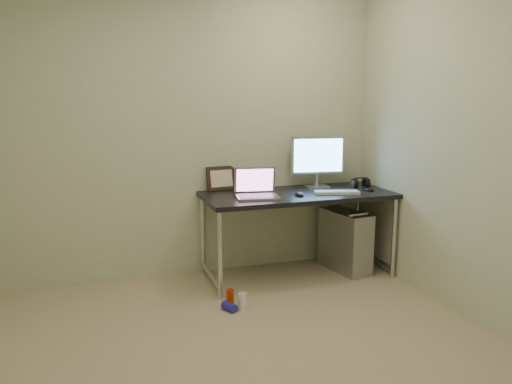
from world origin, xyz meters
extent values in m
plane|color=tan|center=(0.00, 0.00, 0.00)|extent=(3.50, 3.50, 0.00)
cube|color=beige|center=(0.00, 1.75, 1.25)|extent=(3.50, 0.02, 2.50)
cube|color=beige|center=(1.75, 0.00, 1.25)|extent=(0.02, 3.50, 2.50)
cube|color=black|center=(0.93, 1.39, 0.73)|extent=(1.65, 0.72, 0.04)
cylinder|color=silver|center=(0.14, 1.07, 0.35)|extent=(0.04, 0.04, 0.71)
cylinder|color=silver|center=(0.14, 1.71, 0.35)|extent=(0.04, 0.04, 0.71)
cylinder|color=silver|center=(1.71, 1.07, 0.35)|extent=(0.04, 0.04, 0.71)
cylinder|color=silver|center=(1.71, 1.71, 0.35)|extent=(0.04, 0.04, 0.71)
cylinder|color=silver|center=(0.14, 1.39, 0.08)|extent=(0.04, 0.64, 0.04)
cylinder|color=silver|center=(1.71, 1.39, 0.08)|extent=(0.04, 0.64, 0.04)
cube|color=#A3A2A6|center=(1.40, 1.37, 0.28)|extent=(0.32, 0.56, 0.55)
cylinder|color=silver|center=(1.40, 1.15, 0.57)|extent=(0.20, 0.06, 0.03)
cylinder|color=silver|center=(1.40, 1.60, 0.57)|extent=(0.20, 0.06, 0.03)
cylinder|color=black|center=(1.35, 1.70, 0.40)|extent=(0.01, 0.16, 0.69)
cylinder|color=black|center=(1.44, 1.68, 0.38)|extent=(0.02, 0.11, 0.71)
cylinder|color=#BE3207|center=(0.19, 0.97, 0.06)|extent=(0.07, 0.07, 0.11)
cylinder|color=white|center=(0.25, 0.82, 0.06)|extent=(0.08, 0.08, 0.13)
cylinder|color=#2421B3|center=(0.15, 0.83, 0.03)|extent=(0.11, 0.14, 0.07)
cube|color=silver|center=(0.52, 1.28, 0.76)|extent=(0.38, 0.30, 0.02)
cube|color=slate|center=(0.52, 1.28, 0.77)|extent=(0.33, 0.25, 0.00)
cube|color=gray|center=(0.54, 1.42, 0.88)|extent=(0.35, 0.10, 0.22)
cube|color=#825173|center=(0.54, 1.41, 0.88)|extent=(0.31, 0.09, 0.19)
cube|color=silver|center=(1.21, 1.59, 0.76)|extent=(0.22, 0.17, 0.01)
cylinder|color=silver|center=(1.21, 1.61, 0.82)|extent=(0.03, 0.03, 0.11)
cube|color=silver|center=(1.21, 1.60, 1.05)|extent=(0.50, 0.10, 0.35)
cube|color=#68AEFF|center=(1.21, 1.58, 1.05)|extent=(0.45, 0.07, 0.30)
cube|color=silver|center=(1.23, 1.25, 0.76)|extent=(0.40, 0.22, 0.02)
ellipsoid|color=black|center=(1.56, 1.27, 0.77)|extent=(0.09, 0.12, 0.03)
ellipsoid|color=black|center=(0.89, 1.26, 0.77)|extent=(0.09, 0.13, 0.04)
cylinder|color=black|center=(1.53, 1.48, 0.78)|extent=(0.04, 0.10, 0.10)
cylinder|color=black|center=(1.66, 1.48, 0.78)|extent=(0.04, 0.10, 0.10)
cube|color=black|center=(1.59, 1.48, 0.83)|extent=(0.13, 0.02, 0.01)
cube|color=black|center=(0.33, 1.73, 0.86)|extent=(0.28, 0.11, 0.22)
cylinder|color=silver|center=(0.52, 1.65, 0.80)|extent=(0.01, 0.01, 0.10)
cylinder|color=silver|center=(0.52, 1.65, 0.86)|extent=(0.05, 0.04, 0.04)
camera|label=1|loc=(-0.76, -2.55, 1.57)|focal=35.00mm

